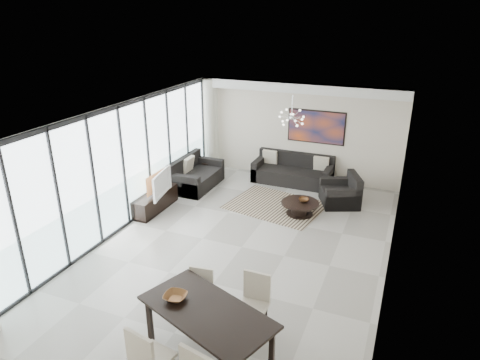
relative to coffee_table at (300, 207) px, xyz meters
The scene contains 19 objects.
room_shell 2.42m from the coffee_table, 97.79° to the right, with size 6.00×9.00×2.90m.
window_wall 4.33m from the coffee_table, 150.36° to the right, with size 0.37×8.95×2.90m.
soffit 3.51m from the coffee_table, 108.22° to the left, with size 5.98×0.40×0.26m, color white.
painting 2.84m from the coffee_table, 95.70° to the left, with size 1.68×0.04×0.98m, color #CD4E1C.
chandelier 2.25m from the coffee_table, 134.27° to the left, with size 0.66×0.66×0.71m.
rug 0.77m from the coffee_table, 160.62° to the left, with size 2.36×1.82×0.01m, color black.
coffee_table is the anchor object (origin of this frame).
bowl_coffee 0.21m from the coffee_table, 44.64° to the left, with size 0.26×0.26×0.08m, color brown.
sofa_main 2.17m from the coffee_table, 110.62° to the left, with size 2.31×0.94×0.84m.
loveseat 3.35m from the coffee_table, 169.44° to the left, with size 0.98×1.74×0.87m.
armchair 1.33m from the coffee_table, 50.31° to the left, with size 1.23×1.26×0.82m.
side_table 3.61m from the coffee_table, 156.68° to the left, with size 0.35×0.35×0.49m.
tv_console 3.69m from the coffee_table, 161.60° to the right, with size 0.43×1.53×0.48m, color black.
television 3.61m from the coffee_table, 159.97° to the right, with size 1.08×0.14×0.62m, color gray.
dining_table 5.18m from the coffee_table, 90.20° to the right, with size 2.23×1.64×0.83m.
dining_chair_sw 6.04m from the coffee_table, 94.58° to the right, with size 0.55×0.55×1.03m.
dining_chair_nw 4.43m from the coffee_table, 97.02° to the right, with size 0.46×0.46×0.89m.
dining_chair_ne 4.32m from the coffee_table, 84.79° to the right, with size 0.45×0.45×0.98m.
bowl_dining 5.17m from the coffee_table, 96.33° to the right, with size 0.34×0.34×0.08m, color brown.
Camera 1 is at (3.05, -7.50, 4.84)m, focal length 32.00 mm.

